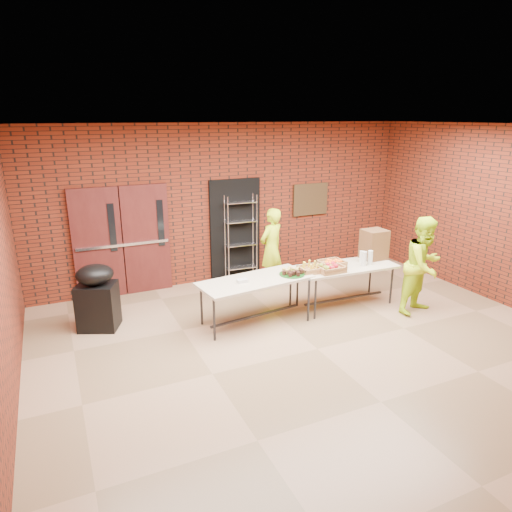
{
  "coord_description": "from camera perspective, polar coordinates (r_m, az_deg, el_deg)",
  "views": [
    {
      "loc": [
        -3.36,
        -5.14,
        3.33
      ],
      "look_at": [
        -0.37,
        1.4,
        1.1
      ],
      "focal_mm": 32.0,
      "sensor_mm": 36.0,
      "label": 1
    }
  ],
  "objects": [
    {
      "name": "napkin_box",
      "position": [
        7.3,
        -1.74,
        -3.11
      ],
      "size": [
        0.17,
        0.11,
        0.06
      ],
      "primitive_type": "cube",
      "color": "silver",
      "rests_on": "table_left"
    },
    {
      "name": "coffee_dispenser",
      "position": [
        8.77,
        14.54,
        1.42
      ],
      "size": [
        0.42,
        0.38,
        0.55
      ],
      "primitive_type": "cube",
      "color": "brown",
      "rests_on": "table_right"
    },
    {
      "name": "volunteer_man",
      "position": [
        8.37,
        20.23,
        -1.1
      ],
      "size": [
        0.96,
        0.82,
        1.71
      ],
      "primitive_type": "imported",
      "rotation": [
        0.0,
        0.0,
        0.24
      ],
      "color": "#D0FB1B",
      "rests_on": "room"
    },
    {
      "name": "cup_stack_mid",
      "position": [
        8.44,
        14.08,
        -0.21
      ],
      "size": [
        0.09,
        0.09,
        0.26
      ],
      "primitive_type": "cylinder",
      "color": "silver",
      "rests_on": "table_right"
    },
    {
      "name": "room",
      "position": [
        6.38,
        8.25,
        1.28
      ],
      "size": [
        8.08,
        7.08,
        3.28
      ],
      "color": "olive",
      "rests_on": "ground"
    },
    {
      "name": "basket_bananas",
      "position": [
        7.88,
        6.95,
        -1.62
      ],
      "size": [
        0.42,
        0.32,
        0.13
      ],
      "color": "#AB7D45",
      "rests_on": "table_right"
    },
    {
      "name": "muffin_tray",
      "position": [
        7.66,
        4.53,
        -1.99
      ],
      "size": [
        0.43,
        0.43,
        0.11
      ],
      "color": "#134A13",
      "rests_on": "table_left"
    },
    {
      "name": "dark_doorway",
      "position": [
        9.55,
        -2.62,
        3.35
      ],
      "size": [
        1.1,
        0.06,
        2.1
      ],
      "primitive_type": "cube",
      "color": "black",
      "rests_on": "room"
    },
    {
      "name": "table_left",
      "position": [
        7.46,
        -0.08,
        -3.4
      ],
      "size": [
        1.96,
        1.01,
        0.77
      ],
      "rotation": [
        0.0,
        0.0,
        0.12
      ],
      "color": "#BCAA8F",
      "rests_on": "room"
    },
    {
      "name": "basket_apples",
      "position": [
        7.94,
        9.3,
        -1.54
      ],
      "size": [
        0.45,
        0.35,
        0.14
      ],
      "color": "#AB7D45",
      "rests_on": "table_right"
    },
    {
      "name": "wire_rack",
      "position": [
        9.49,
        -1.89,
        2.3
      ],
      "size": [
        0.67,
        0.27,
        1.79
      ],
      "primitive_type": null,
      "rotation": [
        0.0,
        0.0,
        -0.08
      ],
      "color": "silver",
      "rests_on": "room"
    },
    {
      "name": "basket_oranges",
      "position": [
        8.21,
        9.43,
        -0.92
      ],
      "size": [
        0.44,
        0.34,
        0.14
      ],
      "color": "#AB7D45",
      "rests_on": "table_right"
    },
    {
      "name": "bronze_plaque",
      "position": [
        10.23,
        6.82,
        7.05
      ],
      "size": [
        0.85,
        0.04,
        0.7
      ],
      "primitive_type": "cube",
      "color": "#3F3019",
      "rests_on": "room"
    },
    {
      "name": "table_right",
      "position": [
        8.34,
        11.16,
        -1.62
      ],
      "size": [
        1.86,
        0.84,
        0.75
      ],
      "rotation": [
        0.0,
        0.0,
        -0.05
      ],
      "color": "#BCAA8F",
      "rests_on": "room"
    },
    {
      "name": "covered_grill",
      "position": [
        7.77,
        -19.25,
        -4.84
      ],
      "size": [
        0.74,
        0.69,
        1.08
      ],
      "rotation": [
        0.0,
        0.0,
        -0.41
      ],
      "color": "black",
      "rests_on": "room"
    },
    {
      "name": "cup_stack_front",
      "position": [
        8.34,
        13.35,
        -0.35
      ],
      "size": [
        0.09,
        0.09,
        0.27
      ],
      "primitive_type": "cylinder",
      "color": "silver",
      "rests_on": "table_right"
    },
    {
      "name": "volunteer_woman",
      "position": [
        9.01,
        1.92,
        0.93
      ],
      "size": [
        0.7,
        0.59,
        1.62
      ],
      "primitive_type": "imported",
      "rotation": [
        0.0,
        0.0,
        3.56
      ],
      "color": "#D0FB1B",
      "rests_on": "room"
    },
    {
      "name": "cup_stack_back",
      "position": [
        8.55,
        13.04,
        -0.07
      ],
      "size": [
        0.07,
        0.07,
        0.21
      ],
      "primitive_type": "cylinder",
      "color": "silver",
      "rests_on": "table_right"
    },
    {
      "name": "double_doors",
      "position": [
        8.95,
        -16.31,
        1.75
      ],
      "size": [
        1.78,
        0.12,
        2.1
      ],
      "color": "#4E1A16",
      "rests_on": "room"
    }
  ]
}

